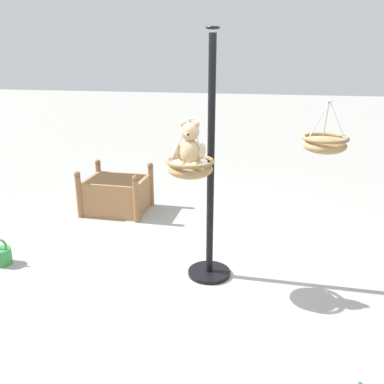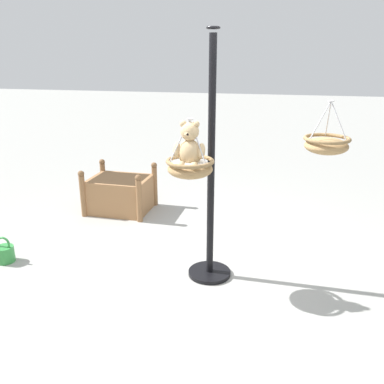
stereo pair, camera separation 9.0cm
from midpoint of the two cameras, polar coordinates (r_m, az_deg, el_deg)
ground_plane at (r=4.30m, az=-0.46°, el=-11.95°), size 40.00×40.00×0.00m
display_pole_central at (r=4.05m, az=1.91°, el=-2.18°), size 0.44×0.44×2.42m
hanging_basket_with_teddy at (r=3.69m, az=-0.96°, el=3.50°), size 0.44×0.44×0.54m
teddy_bear at (r=3.63m, az=-1.05°, el=6.16°), size 0.29×0.27×0.42m
hanging_basket_left_high at (r=4.14m, az=17.45°, el=6.46°), size 0.44×0.44×0.51m
wooden_planter_box at (r=6.02m, az=-10.90°, el=-0.20°), size 0.93×0.76×0.67m
watering_can at (r=5.00m, az=-25.56°, el=-7.97°), size 0.35×0.20×0.30m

